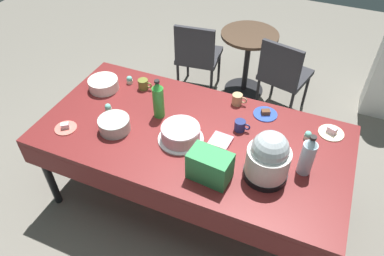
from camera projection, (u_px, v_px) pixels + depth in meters
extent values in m
plane|color=slate|center=(192.00, 197.00, 3.07)|extent=(9.00, 9.00, 0.00)
cube|color=maroon|center=(192.00, 135.00, 2.58)|extent=(2.20, 1.10, 0.04)
cylinder|color=black|center=(48.00, 173.00, 2.81)|extent=(0.06, 0.06, 0.71)
cylinder|color=black|center=(113.00, 104.00, 3.45)|extent=(0.06, 0.06, 0.71)
cylinder|color=black|center=(334.00, 167.00, 2.86)|extent=(0.06, 0.06, 0.71)
cube|color=maroon|center=(158.00, 202.00, 2.28)|extent=(2.20, 0.01, 0.18)
cube|color=maroon|center=(217.00, 103.00, 3.02)|extent=(2.20, 0.01, 0.18)
cylinder|color=silver|center=(181.00, 139.00, 2.51)|extent=(0.32, 0.32, 0.01)
cylinder|color=beige|center=(181.00, 133.00, 2.48)|extent=(0.27, 0.27, 0.10)
cylinder|color=silver|center=(180.00, 128.00, 2.44)|extent=(0.26, 0.26, 0.01)
cylinder|color=black|center=(265.00, 173.00, 2.27)|extent=(0.28, 0.28, 0.04)
cylinder|color=white|center=(268.00, 162.00, 2.19)|extent=(0.27, 0.27, 0.18)
sphere|color=#B2BCC1|center=(270.00, 149.00, 2.12)|extent=(0.23, 0.23, 0.23)
cylinder|color=#B2C6BC|center=(114.00, 125.00, 2.56)|extent=(0.22, 0.22, 0.10)
cylinder|color=silver|center=(103.00, 84.00, 2.93)|extent=(0.24, 0.24, 0.09)
cylinder|color=#2D4CB2|center=(265.00, 114.00, 2.71)|extent=(0.18, 0.18, 0.01)
cube|color=brown|center=(266.00, 112.00, 2.70)|extent=(0.08, 0.07, 0.03)
cylinder|color=#E07266|center=(66.00, 128.00, 2.60)|extent=(0.16, 0.16, 0.01)
cube|color=beige|center=(65.00, 126.00, 2.58)|extent=(0.07, 0.06, 0.04)
cylinder|color=beige|center=(331.00, 133.00, 2.56)|extent=(0.18, 0.18, 0.01)
cube|color=beige|center=(332.00, 130.00, 2.54)|extent=(0.08, 0.07, 0.05)
cylinder|color=beige|center=(307.00, 137.00, 2.51)|extent=(0.05, 0.05, 0.03)
sphere|color=#6BC6B2|center=(308.00, 134.00, 2.49)|extent=(0.05, 0.05, 0.05)
cylinder|color=beige|center=(130.00, 82.00, 3.01)|extent=(0.05, 0.05, 0.03)
sphere|color=#6BC6B2|center=(129.00, 79.00, 2.99)|extent=(0.05, 0.05, 0.05)
cylinder|color=beige|center=(108.00, 110.00, 2.74)|extent=(0.05, 0.05, 0.03)
sphere|color=#6BC6B2|center=(108.00, 107.00, 2.72)|extent=(0.05, 0.05, 0.05)
cylinder|color=green|center=(158.00, 102.00, 2.63)|extent=(0.08, 0.08, 0.25)
cone|color=green|center=(157.00, 85.00, 2.53)|extent=(0.08, 0.08, 0.05)
cylinder|color=black|center=(157.00, 81.00, 2.50)|extent=(0.04, 0.04, 0.02)
cylinder|color=silver|center=(307.00, 158.00, 2.23)|extent=(0.09, 0.09, 0.24)
cone|color=silver|center=(312.00, 142.00, 2.13)|extent=(0.08, 0.08, 0.05)
cylinder|color=black|center=(313.00, 138.00, 2.11)|extent=(0.04, 0.04, 0.02)
cylinder|color=tan|center=(237.00, 99.00, 2.78)|extent=(0.08, 0.08, 0.09)
torus|color=tan|center=(244.00, 100.00, 2.77)|extent=(0.06, 0.01, 0.06)
cylinder|color=navy|center=(240.00, 126.00, 2.57)|extent=(0.08, 0.08, 0.08)
torus|color=navy|center=(247.00, 127.00, 2.55)|extent=(0.05, 0.01, 0.05)
cylinder|color=olive|center=(143.00, 84.00, 2.94)|extent=(0.08, 0.08, 0.08)
torus|color=olive|center=(149.00, 85.00, 2.92)|extent=(0.05, 0.01, 0.05)
cube|color=#338C4C|center=(210.00, 166.00, 2.20)|extent=(0.27, 0.18, 0.20)
cube|color=pink|center=(221.00, 141.00, 2.49)|extent=(0.15, 0.15, 0.02)
cube|color=#333338|center=(199.00, 55.00, 3.96)|extent=(0.49, 0.49, 0.05)
cube|color=#333338|center=(194.00, 46.00, 3.66)|extent=(0.42, 0.09, 0.40)
cylinder|color=black|center=(219.00, 66.00, 4.21)|extent=(0.03, 0.03, 0.40)
cylinder|color=black|center=(188.00, 62.00, 4.28)|extent=(0.03, 0.03, 0.40)
cylinder|color=black|center=(211.00, 85.00, 3.94)|extent=(0.03, 0.03, 0.40)
cylinder|color=black|center=(178.00, 79.00, 4.01)|extent=(0.03, 0.03, 0.40)
cube|color=#333338|center=(285.00, 75.00, 3.68)|extent=(0.53, 0.53, 0.05)
cube|color=#333338|center=(280.00, 64.00, 3.41)|extent=(0.42, 0.14, 0.40)
cylinder|color=black|center=(306.00, 90.00, 3.86)|extent=(0.04, 0.04, 0.40)
cylinder|color=black|center=(274.00, 78.00, 4.03)|extent=(0.04, 0.04, 0.40)
cylinder|color=black|center=(290.00, 108.00, 3.64)|extent=(0.04, 0.04, 0.40)
cylinder|color=black|center=(257.00, 95.00, 3.81)|extent=(0.04, 0.04, 0.40)
cylinder|color=#473323|center=(250.00, 35.00, 3.73)|extent=(0.60, 0.60, 0.03)
cylinder|color=black|center=(246.00, 64.00, 3.96)|extent=(0.06, 0.06, 0.67)
cylinder|color=black|center=(243.00, 89.00, 4.19)|extent=(0.44, 0.44, 0.02)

